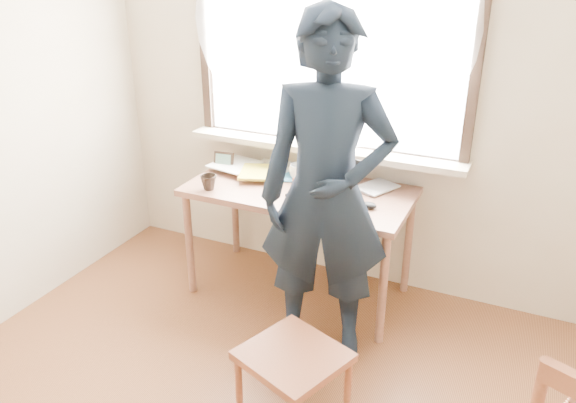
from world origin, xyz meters
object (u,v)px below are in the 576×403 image
at_px(desk, 299,200).
at_px(mug_white, 299,172).
at_px(work_chair, 293,365).
at_px(person, 326,195).
at_px(mug_dark, 209,182).
at_px(laptop, 326,187).

height_order(desk, mug_white, mug_white).
bearing_deg(mug_white, desk, -65.71).
xyz_separation_m(desk, work_chair, (0.45, -1.09, -0.30)).
relative_size(desk, person, 0.73).
height_order(mug_white, person, person).
bearing_deg(work_chair, desk, 112.40).
relative_size(mug_white, mug_dark, 1.27).
distance_m(desk, mug_white, 0.20).
height_order(desk, mug_dark, mug_dark).
bearing_deg(mug_white, laptop, -35.07).
bearing_deg(mug_dark, work_chair, -41.60).
xyz_separation_m(laptop, work_chair, (0.26, -1.06, -0.43)).
relative_size(desk, work_chair, 2.56).
xyz_separation_m(laptop, mug_dark, (-0.69, -0.21, -0.01)).
bearing_deg(work_chair, person, 98.75).
distance_m(laptop, person, 0.49).
bearing_deg(desk, laptop, -9.77).
relative_size(mug_dark, work_chair, 0.19).
relative_size(mug_white, work_chair, 0.24).
relative_size(work_chair, person, 0.29).
distance_m(laptop, work_chair, 1.17).
bearing_deg(person, mug_white, 109.00).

